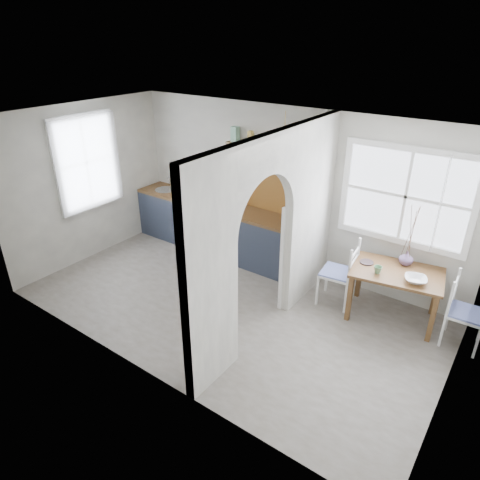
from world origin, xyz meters
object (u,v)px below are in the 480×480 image
Objects in this scene: kettle at (290,219)px; vase at (406,258)px; dining_table at (393,294)px; chair_right at (467,313)px; chair_left at (338,272)px.

vase is at bearing -14.41° from kettle.
vase reaches higher than dining_table.
chair_right reaches higher than dining_table.
dining_table is at bearing 90.44° from chair_left.
chair_left is (-0.78, -0.10, 0.13)m from dining_table.
kettle is at bearing -109.12° from chair_left.
kettle is (-0.92, 0.20, 0.51)m from chair_left.
dining_table is 5.93× the size of vase.
dining_table is 0.80m from chair_left.
chair_left is 1.07m from kettle.
vase is (0.80, 0.35, 0.32)m from chair_left.
dining_table is at bearing 84.76° from chair_right.
dining_table is 1.23× the size of chair_right.
kettle is (-1.70, 0.10, 0.64)m from dining_table.
kettle is at bearing -175.01° from vase.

